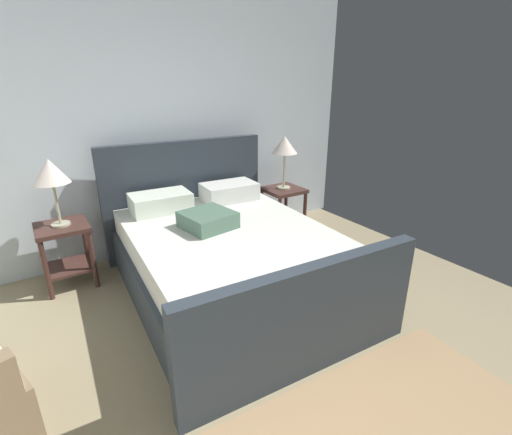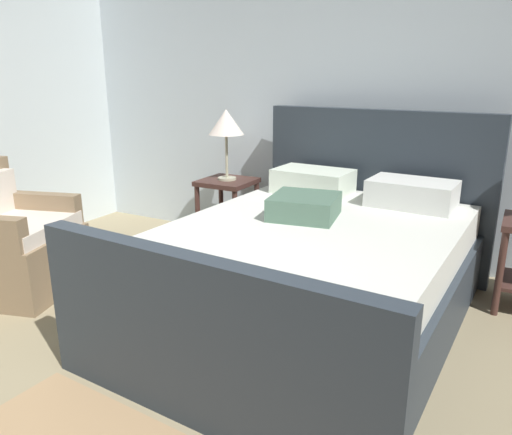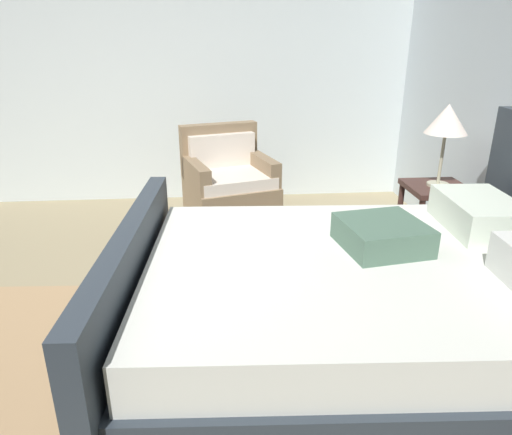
{
  "view_description": "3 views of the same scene",
  "coord_description": "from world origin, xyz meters",
  "px_view_note": "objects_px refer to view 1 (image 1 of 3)",
  "views": [
    {
      "loc": [
        -1.06,
        -0.89,
        1.83
      ],
      "look_at": [
        0.47,
        1.49,
        0.75
      ],
      "focal_mm": 25.62,
      "sensor_mm": 36.0,
      "label": 1
    },
    {
      "loc": [
        1.34,
        -0.94,
        1.49
      ],
      "look_at": [
        0.22,
        1.1,
        0.81
      ],
      "focal_mm": 34.41,
      "sensor_mm": 36.0,
      "label": 2
    },
    {
      "loc": [
        2.32,
        0.98,
        1.64
      ],
      "look_at": [
        0.34,
        1.15,
        0.87
      ],
      "focal_mm": 32.68,
      "sensor_mm": 36.0,
      "label": 3
    }
  ],
  "objects_px": {
    "nightstand_right": "(283,204)",
    "table_lamp_right": "(285,146)",
    "bed": "(228,256)",
    "table_lamp_left": "(50,173)",
    "nightstand_left": "(65,245)"
  },
  "relations": [
    {
      "from": "nightstand_left",
      "to": "table_lamp_right",
      "type": "bearing_deg",
      "value": -3.1
    },
    {
      "from": "nightstand_right",
      "to": "nightstand_left",
      "type": "bearing_deg",
      "value": 176.9
    },
    {
      "from": "nightstand_right",
      "to": "nightstand_left",
      "type": "xyz_separation_m",
      "value": [
        -2.4,
        0.13,
        0.0
      ]
    },
    {
      "from": "bed",
      "to": "table_lamp_left",
      "type": "height_order",
      "value": "bed"
    },
    {
      "from": "bed",
      "to": "nightstand_right",
      "type": "relative_size",
      "value": 4.0
    },
    {
      "from": "bed",
      "to": "nightstand_right",
      "type": "xyz_separation_m",
      "value": [
        1.2,
        0.78,
        0.05
      ]
    },
    {
      "from": "table_lamp_left",
      "to": "table_lamp_right",
      "type": "bearing_deg",
      "value": -3.1
    },
    {
      "from": "bed",
      "to": "nightstand_left",
      "type": "distance_m",
      "value": 1.51
    },
    {
      "from": "table_lamp_right",
      "to": "table_lamp_left",
      "type": "distance_m",
      "value": 2.4
    },
    {
      "from": "nightstand_left",
      "to": "table_lamp_left",
      "type": "distance_m",
      "value": 0.68
    },
    {
      "from": "nightstand_right",
      "to": "table_lamp_right",
      "type": "distance_m",
      "value": 0.7
    },
    {
      "from": "bed",
      "to": "nightstand_right",
      "type": "height_order",
      "value": "bed"
    },
    {
      "from": "bed",
      "to": "nightstand_left",
      "type": "relative_size",
      "value": 4.0
    },
    {
      "from": "nightstand_left",
      "to": "bed",
      "type": "bearing_deg",
      "value": -37.21
    },
    {
      "from": "nightstand_right",
      "to": "bed",
      "type": "bearing_deg",
      "value": -146.84
    }
  ]
}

